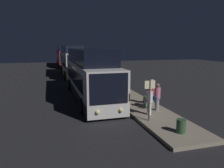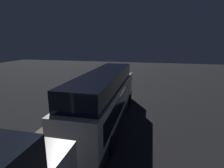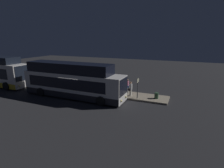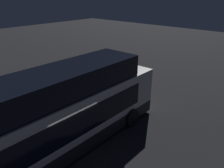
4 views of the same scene
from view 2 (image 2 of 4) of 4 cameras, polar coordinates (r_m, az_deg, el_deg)
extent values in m
plane|color=#232326|center=(14.06, -1.21, -11.68)|extent=(80.00, 80.00, 0.00)
cube|color=gray|center=(14.93, -12.21, -10.04)|extent=(20.00, 2.58, 0.18)
cube|color=silver|center=(13.27, -1.87, -6.19)|extent=(12.12, 2.48, 2.68)
cube|color=black|center=(13.64, -1.83, -10.09)|extent=(12.06, 2.50, 0.70)
cube|color=black|center=(12.89, -2.22, -5.29)|extent=(9.94, 2.51, 1.18)
cube|color=black|center=(18.89, 2.80, 1.04)|extent=(0.06, 2.18, 1.71)
sphere|color=#F9E58C|center=(19.35, 0.78, -2.52)|extent=(0.24, 0.24, 0.24)
sphere|color=#F9E58C|center=(19.12, 4.78, -2.77)|extent=(0.24, 0.24, 0.24)
cylinder|color=black|center=(17.67, -2.34, -4.56)|extent=(0.99, 0.30, 0.99)
cylinder|color=black|center=(17.22, 5.67, -5.11)|extent=(0.99, 0.30, 0.99)
cylinder|color=black|center=(10.92, -13.71, -17.15)|extent=(0.99, 0.30, 0.99)
cylinder|color=black|center=(10.17, -0.35, -19.23)|extent=(0.99, 0.30, 0.99)
cube|color=black|center=(12.30, -2.51, 1.36)|extent=(10.31, 2.28, 1.10)
cube|color=black|center=(6.48, -21.74, -23.75)|extent=(0.06, 2.13, 1.97)
cylinder|color=silver|center=(19.76, -4.27, -2.39)|extent=(0.31, 0.31, 0.76)
cylinder|color=silver|center=(19.58, -4.31, -0.40)|extent=(0.44, 0.44, 0.66)
sphere|color=#9E7051|center=(19.47, -4.33, 0.90)|extent=(0.25, 0.25, 0.25)
cube|color=black|center=(19.51, -3.58, -1.29)|extent=(0.30, 0.20, 0.24)
cylinder|color=gray|center=(19.41, -7.30, -2.72)|extent=(0.36, 0.36, 0.79)
cylinder|color=#CC6B8C|center=(19.22, -7.36, -0.60)|extent=(0.52, 0.52, 0.69)
sphere|color=brown|center=(19.11, -7.40, 0.77)|extent=(0.26, 0.26, 0.26)
cube|color=#334C7F|center=(19.36, -6.51, -1.37)|extent=(0.31, 0.27, 0.24)
cylinder|color=gray|center=(18.34, -9.47, -3.75)|extent=(0.35, 0.35, 0.81)
cylinder|color=#BF3333|center=(18.13, -9.57, -1.46)|extent=(0.50, 0.50, 0.71)
sphere|color=beige|center=(18.01, -9.63, 0.03)|extent=(0.26, 0.26, 0.26)
cube|color=maroon|center=(18.38, -10.31, -2.25)|extent=(0.31, 0.20, 0.24)
cube|color=#598C59|center=(18.35, -7.83, -3.90)|extent=(0.37, 0.28, 0.67)
cylinder|color=black|center=(18.22, -7.88, -2.54)|extent=(0.02, 0.02, 0.24)
cylinder|color=#4C4C51|center=(20.31, -2.29, 0.28)|extent=(0.10, 0.10, 2.27)
cube|color=beige|center=(20.13, -2.31, 2.68)|extent=(0.04, 0.60, 0.43)
cylinder|color=#2D4C33|center=(22.52, -2.73, -0.51)|extent=(0.44, 0.44, 0.65)
camera|label=1|loc=(29.50, 12.86, 9.90)|focal=35.00mm
camera|label=3|loc=(26.94, 41.91, 11.36)|focal=28.00mm
camera|label=4|loc=(8.78, 43.68, 16.31)|focal=35.00mm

